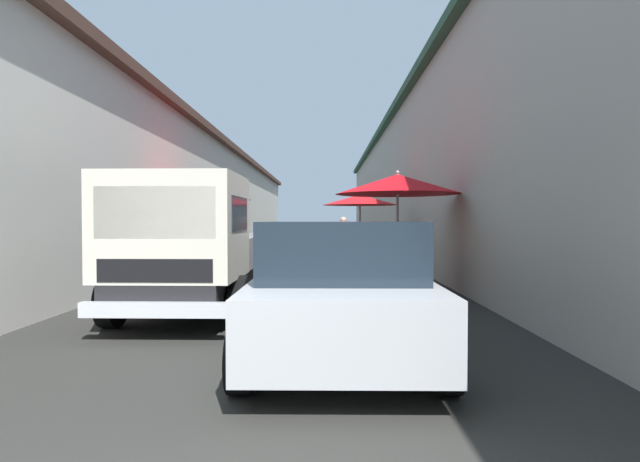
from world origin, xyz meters
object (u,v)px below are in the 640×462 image
Objects in this scene: fruit_stall_near_right at (360,211)px; fruit_stall_far_left at (205,205)px; vendor_by_crates at (343,236)px; parked_scooter at (228,249)px; hatchback_car at (339,286)px; delivery_truck at (190,248)px; fruit_stall_mid_lane at (399,196)px.

fruit_stall_far_left reaches higher than fruit_stall_near_right.
vendor_by_crates is at bearing 10.98° from fruit_stall_near_right.
parked_scooter is (2.52, 4.53, -1.29)m from fruit_stall_near_right.
delivery_truck is at bearing 49.57° from hatchback_car.
fruit_stall_near_right is 2.43m from vendor_by_crates.
vendor_by_crates is (4.45, -3.74, -0.95)m from fruit_stall_far_left.
parked_scooter is at bearing 4.32° from fruit_stall_far_left.
parked_scooter is (7.45, 4.95, -1.50)m from fruit_stall_mid_lane.
hatchback_car reaches higher than parked_scooter.
fruit_stall_near_right is 4.73m from fruit_stall_far_left.
delivery_truck is at bearing 157.47° from fruit_stall_near_right.
fruit_stall_near_right is at bearing 4.82° from fruit_stall_mid_lane.
delivery_truck reaches higher than hatchback_car.
delivery_truck reaches higher than vendor_by_crates.
fruit_stall_far_left is 5.41m from delivery_truck.
fruit_stall_far_left is at bearing 139.93° from vendor_by_crates.
vendor_by_crates is at bearing -15.32° from delivery_truck.
fruit_stall_near_right reaches higher than delivery_truck.
fruit_stall_far_left is at bearing -175.68° from parked_scooter.
fruit_stall_far_left is 5.34m from fruit_stall_mid_lane.
parked_scooter is at bearing 86.15° from vendor_by_crates.
fruit_stall_far_left is 5.89m from vendor_by_crates.
fruit_stall_near_right is 4.95m from fruit_stall_mid_lane.
fruit_stall_mid_lane is 1.59× the size of vendor_by_crates.
vendor_by_crates is (7.17, 0.85, -1.04)m from fruit_stall_mid_lane.
fruit_stall_far_left reaches higher than hatchback_car.
hatchback_car is 0.79× the size of delivery_truck.
fruit_stall_near_right is 0.92× the size of fruit_stall_mid_lane.
fruit_stall_far_left is at bearing 24.76° from hatchback_car.
fruit_stall_far_left is 1.44× the size of parked_scooter.
delivery_truck is (-7.44, 3.09, -0.70)m from fruit_stall_near_right.
delivery_truck is at bearing 164.68° from vendor_by_crates.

